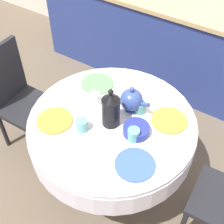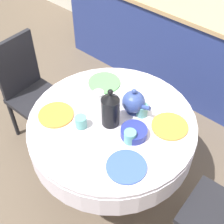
{
  "view_description": "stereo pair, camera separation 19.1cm",
  "coord_description": "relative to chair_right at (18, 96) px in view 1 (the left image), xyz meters",
  "views": [
    {
      "loc": [
        0.75,
        -1.17,
        2.27
      ],
      "look_at": [
        0.0,
        0.0,
        0.82
      ],
      "focal_mm": 50.0,
      "sensor_mm": 36.0,
      "label": 1
    },
    {
      "loc": [
        0.91,
        -1.06,
        2.27
      ],
      "look_at": [
        0.0,
        0.0,
        0.82
      ],
      "focal_mm": 50.0,
      "sensor_mm": 36.0,
      "label": 2
    }
  ],
  "objects": [
    {
      "name": "ground_plane",
      "position": [
        0.91,
        0.02,
        -0.52
      ],
      "size": [
        12.0,
        12.0,
        0.0
      ],
      "primitive_type": "plane",
      "color": "brown"
    },
    {
      "name": "kitchen_counter",
      "position": [
        0.91,
        1.47,
        -0.05
      ],
      "size": [
        3.24,
        0.64,
        0.93
      ],
      "color": "navy",
      "rests_on": "ground_plane"
    },
    {
      "name": "dining_table",
      "position": [
        0.91,
        0.02,
        0.1
      ],
      "size": [
        1.13,
        1.13,
        0.74
      ],
      "color": "brown",
      "rests_on": "ground_plane"
    },
    {
      "name": "chair_right",
      "position": [
        0.0,
        0.0,
        0.0
      ],
      "size": [
        0.41,
        0.41,
        0.95
      ],
      "rotation": [
        0.0,
        0.0,
        -1.55
      ],
      "color": "black",
      "rests_on": "ground_plane"
    },
    {
      "name": "plate_near_left",
      "position": [
        0.6,
        -0.2,
        0.23
      ],
      "size": [
        0.24,
        0.24,
        0.01
      ],
      "primitive_type": "cylinder",
      "color": "orange",
      "rests_on": "dining_table"
    },
    {
      "name": "cup_near_left",
      "position": [
        0.8,
        -0.15,
        0.27
      ],
      "size": [
        0.08,
        0.08,
        0.08
      ],
      "primitive_type": "cylinder",
      "color": "#5BA39E",
      "rests_on": "dining_table"
    },
    {
      "name": "plate_near_right",
      "position": [
        1.22,
        -0.21,
        0.23
      ],
      "size": [
        0.24,
        0.24,
        0.01
      ],
      "primitive_type": "cylinder",
      "color": "#3856AD",
      "rests_on": "dining_table"
    },
    {
      "name": "cup_near_right",
      "position": [
        1.11,
        -0.04,
        0.27
      ],
      "size": [
        0.08,
        0.08,
        0.08
      ],
      "primitive_type": "cylinder",
      "color": "#5BA39E",
      "rests_on": "dining_table"
    },
    {
      "name": "plate_far_left",
      "position": [
        0.63,
        0.26,
        0.23
      ],
      "size": [
        0.24,
        0.24,
        0.01
      ],
      "primitive_type": "cylinder",
      "color": "#5BA85B",
      "rests_on": "dining_table"
    },
    {
      "name": "cup_far_left",
      "position": [
        0.72,
        0.09,
        0.27
      ],
      "size": [
        0.08,
        0.08,
        0.08
      ],
      "primitive_type": "cylinder",
      "color": "white",
      "rests_on": "dining_table"
    },
    {
      "name": "plate_far_right",
      "position": [
        1.24,
        0.22,
        0.23
      ],
      "size": [
        0.24,
        0.24,
        0.01
      ],
      "primitive_type": "cylinder",
      "color": "orange",
      "rests_on": "dining_table"
    },
    {
      "name": "cup_far_right",
      "position": [
        1.03,
        0.19,
        0.27
      ],
      "size": [
        0.08,
        0.08,
        0.08
      ],
      "primitive_type": "cylinder",
      "color": "#5BA39E",
      "rests_on": "dining_table"
    },
    {
      "name": "coffee_carafe",
      "position": [
        0.92,
        -0.01,
        0.35
      ],
      "size": [
        0.12,
        0.12,
        0.29
      ],
      "color": "black",
      "rests_on": "dining_table"
    },
    {
      "name": "teapot",
      "position": [
        0.97,
        0.17,
        0.31
      ],
      "size": [
        0.21,
        0.15,
        0.2
      ],
      "color": "#33478E",
      "rests_on": "dining_table"
    },
    {
      "name": "fruit_bowl",
      "position": [
        1.1,
        0.01,
        0.25
      ],
      "size": [
        0.17,
        0.17,
        0.06
      ],
      "primitive_type": "cylinder",
      "color": "navy",
      "rests_on": "dining_table"
    }
  ]
}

